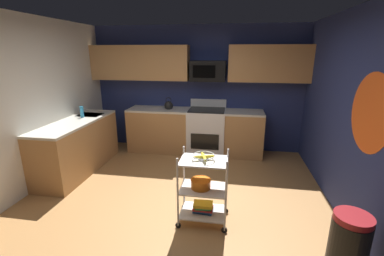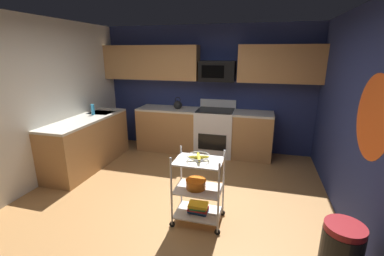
# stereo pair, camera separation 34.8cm
# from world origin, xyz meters

# --- Properties ---
(floor) EXTENTS (4.40, 4.80, 0.04)m
(floor) POSITION_xyz_m (0.00, 0.00, -0.02)
(floor) COLOR #A87542
(floor) RESTS_ON ground
(wall_back) EXTENTS (4.52, 0.06, 2.60)m
(wall_back) POSITION_xyz_m (0.00, 2.43, 1.30)
(wall_back) COLOR navy
(wall_back) RESTS_ON ground
(wall_left) EXTENTS (0.06, 4.80, 2.60)m
(wall_left) POSITION_xyz_m (-2.23, 0.00, 1.30)
(wall_left) COLOR silver
(wall_left) RESTS_ON ground
(wall_right) EXTENTS (0.06, 4.80, 2.60)m
(wall_right) POSITION_xyz_m (2.23, 0.00, 1.30)
(wall_right) COLOR navy
(wall_right) RESTS_ON ground
(wall_flower_decal) EXTENTS (0.00, 0.85, 0.85)m
(wall_flower_decal) POSITION_xyz_m (2.20, -0.19, 1.45)
(wall_flower_decal) COLOR #E5591E
(counter_run) EXTENTS (3.60, 2.46, 0.92)m
(counter_run) POSITION_xyz_m (-0.77, 1.61, 0.46)
(counter_run) COLOR #B27F4C
(counter_run) RESTS_ON ground
(oven_range) EXTENTS (0.76, 0.65, 1.10)m
(oven_range) POSITION_xyz_m (0.25, 2.10, 0.48)
(oven_range) COLOR white
(oven_range) RESTS_ON ground
(upper_cabinets) EXTENTS (4.40, 0.33, 0.70)m
(upper_cabinets) POSITION_xyz_m (-0.06, 2.23, 1.85)
(upper_cabinets) COLOR #B27F4C
(microwave) EXTENTS (0.70, 0.39, 0.40)m
(microwave) POSITION_xyz_m (0.25, 2.21, 1.70)
(microwave) COLOR black
(rolling_cart) EXTENTS (0.63, 0.42, 0.91)m
(rolling_cart) POSITION_xyz_m (0.47, -0.25, 0.45)
(rolling_cart) COLOR silver
(rolling_cart) RESTS_ON ground
(fruit_bowl) EXTENTS (0.27, 0.27, 0.07)m
(fruit_bowl) POSITION_xyz_m (0.47, -0.25, 0.88)
(fruit_bowl) COLOR silver
(fruit_bowl) RESTS_ON rolling_cart
(mixing_bowl_large) EXTENTS (0.25, 0.25, 0.11)m
(mixing_bowl_large) POSITION_xyz_m (0.44, -0.25, 0.52)
(mixing_bowl_large) COLOR orange
(mixing_bowl_large) RESTS_ON rolling_cart
(book_stack) EXTENTS (0.25, 0.17, 0.12)m
(book_stack) POSITION_xyz_m (0.47, -0.25, 0.19)
(book_stack) COLOR #1E4C8C
(book_stack) RESTS_ON rolling_cart
(kettle) EXTENTS (0.21, 0.18, 0.26)m
(kettle) POSITION_xyz_m (-0.55, 2.10, 1.00)
(kettle) COLOR black
(kettle) RESTS_ON counter_run
(dish_soap_bottle) EXTENTS (0.06, 0.06, 0.20)m
(dish_soap_bottle) POSITION_xyz_m (-1.92, 1.14, 1.02)
(dish_soap_bottle) COLOR #2D8CBF
(dish_soap_bottle) RESTS_ON counter_run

